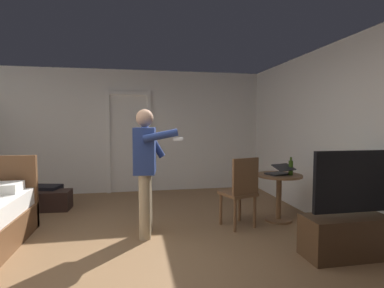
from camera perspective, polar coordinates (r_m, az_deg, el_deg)
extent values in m
plane|color=olive|center=(3.45, -13.49, -21.20)|extent=(7.27, 7.27, 0.00)
cube|color=silver|center=(6.49, -12.23, 2.37)|extent=(6.00, 0.12, 2.58)
cube|color=silver|center=(4.17, 30.86, 1.05)|extent=(0.12, 6.85, 2.58)
cube|color=white|center=(6.45, -15.74, -0.04)|extent=(0.08, 0.08, 2.05)
cube|color=white|center=(6.43, -8.17, 0.05)|extent=(0.08, 0.08, 2.05)
cube|color=white|center=(6.44, -12.10, 9.50)|extent=(0.93, 0.08, 0.08)
cube|color=#4C331E|center=(3.90, 29.32, -15.01)|extent=(1.26, 0.40, 0.45)
cube|color=black|center=(3.73, 29.84, -6.17)|extent=(1.15, 0.05, 0.67)
cube|color=teal|center=(3.76, 29.54, -6.10)|extent=(1.09, 0.01, 0.61)
cylinder|color=brown|center=(4.72, 16.27, -9.99)|extent=(0.08, 0.08, 0.67)
cylinder|color=brown|center=(4.81, 16.19, -13.69)|extent=(0.40, 0.40, 0.03)
cylinder|color=brown|center=(4.65, 16.35, -5.79)|extent=(0.67, 0.67, 0.03)
cube|color=black|center=(4.63, 16.03, -5.49)|extent=(0.38, 0.31, 0.02)
cube|color=black|center=(4.53, 17.15, -4.28)|extent=(0.37, 0.29, 0.08)
cube|color=navy|center=(4.54, 17.10, -4.27)|extent=(0.33, 0.25, 0.06)
cylinder|color=#345312|center=(4.62, 18.38, -4.36)|extent=(0.06, 0.06, 0.21)
cylinder|color=#345312|center=(4.61, 18.42, -2.72)|extent=(0.03, 0.03, 0.05)
cylinder|color=brown|center=(4.61, 9.12, -11.63)|extent=(0.04, 0.04, 0.45)
cylinder|color=brown|center=(4.42, 5.54, -12.30)|extent=(0.04, 0.04, 0.45)
cylinder|color=brown|center=(4.35, 11.92, -12.60)|extent=(0.04, 0.04, 0.45)
cylinder|color=brown|center=(4.15, 8.24, -13.39)|extent=(0.04, 0.04, 0.45)
cube|color=brown|center=(4.32, 8.74, -9.34)|extent=(0.53, 0.53, 0.04)
cube|color=brown|center=(4.13, 10.21, -6.14)|extent=(0.41, 0.17, 0.50)
cylinder|color=tan|center=(4.11, -8.72, -10.87)|extent=(0.15, 0.15, 0.82)
cylinder|color=tan|center=(3.87, -9.02, -11.79)|extent=(0.15, 0.15, 0.82)
cube|color=navy|center=(3.87, -8.98, -1.21)|extent=(0.31, 0.46, 0.58)
sphere|color=tan|center=(3.85, -9.05, 4.94)|extent=(0.22, 0.22, 0.22)
cylinder|color=navy|center=(4.09, -7.45, 0.56)|extent=(0.33, 0.13, 0.47)
cylinder|color=navy|center=(3.60, -6.02, 1.62)|extent=(0.44, 0.14, 0.17)
cube|color=white|center=(3.58, -2.68, 0.96)|extent=(0.12, 0.05, 0.04)
cube|color=black|center=(5.63, -25.37, -9.73)|extent=(0.64, 0.40, 0.33)
cube|color=black|center=(5.89, -26.90, -8.94)|extent=(0.71, 0.50, 0.38)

